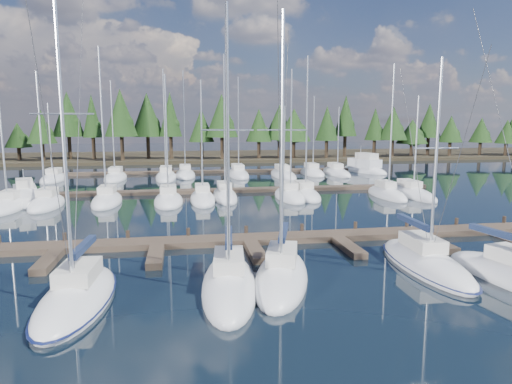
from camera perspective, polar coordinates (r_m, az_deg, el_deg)
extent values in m
plane|color=black|center=(42.64, -3.33, -2.11)|extent=(260.00, 260.00, 0.00)
cube|color=#2D2619|center=(102.02, -6.91, 4.44)|extent=(220.00, 30.00, 0.60)
cube|color=#483A2D|center=(30.98, -0.96, -5.94)|extent=(44.00, 2.00, 0.40)
cube|color=#483A2D|center=(28.82, -24.57, -7.91)|extent=(0.90, 4.00, 0.40)
cube|color=#483A2D|center=(27.83, -12.46, -7.88)|extent=(0.90, 4.00, 0.40)
cube|color=#483A2D|center=(28.13, -0.06, -7.48)|extent=(0.90, 4.00, 0.40)
cube|color=#483A2D|center=(29.66, 11.54, -6.80)|extent=(0.90, 4.00, 0.40)
cube|color=#483A2D|center=(32.25, 21.61, -5.98)|extent=(0.90, 4.00, 0.40)
cylinder|color=#33261C|center=(32.49, -22.78, -5.49)|extent=(0.26, 0.26, 0.90)
cylinder|color=#33261C|center=(31.79, -15.72, -5.43)|extent=(0.26, 0.26, 0.90)
cylinder|color=#33261C|center=(31.58, -8.46, -5.28)|extent=(0.26, 0.26, 0.90)
cylinder|color=#33261C|center=(31.88, -1.23, -5.05)|extent=(0.26, 0.26, 0.90)
cylinder|color=#33261C|center=(32.67, 5.76, -4.75)|extent=(0.26, 0.26, 0.90)
cylinder|color=#33261C|center=(33.91, 12.31, -4.40)|extent=(0.26, 0.26, 0.90)
cylinder|color=#33261C|center=(35.57, 18.33, -4.03)|extent=(0.26, 0.26, 0.90)
cylinder|color=#33261C|center=(37.58, 23.75, -3.66)|extent=(0.26, 0.26, 0.90)
cylinder|color=#33261C|center=(39.88, 28.58, -3.31)|extent=(0.26, 0.26, 0.90)
cube|color=#483A2D|center=(52.42, -4.49, 0.17)|extent=(50.00, 1.80, 0.40)
cube|color=#483A2D|center=(72.20, -5.86, 2.55)|extent=(46.00, 1.80, 0.40)
ellipsoid|color=silver|center=(22.49, -21.46, -12.54)|extent=(3.44, 8.44, 1.90)
cube|color=beige|center=(22.47, -21.35, -9.30)|extent=(1.76, 2.75, 0.70)
cylinder|color=silver|center=(20.63, -22.98, 7.12)|extent=(0.17, 0.17, 13.49)
cylinder|color=silver|center=(23.17, -20.78, -6.79)|extent=(0.38, 3.63, 0.12)
cube|color=#16223F|center=(23.13, -20.80, -6.43)|extent=(0.60, 3.48, 0.30)
cylinder|color=silver|center=(20.63, -23.10, 8.99)|extent=(2.57, 0.25, 0.07)
cylinder|color=#3F3F44|center=(18.95, -24.57, 6.47)|extent=(0.29, 3.57, 13.79)
cylinder|color=#3F3F44|center=(22.73, -21.30, 6.94)|extent=(0.35, 4.39, 13.80)
ellipsoid|color=#0C133C|center=(22.47, -21.47, -12.37)|extent=(3.58, 8.77, 0.18)
ellipsoid|color=silver|center=(22.64, -3.38, -11.77)|extent=(3.58, 9.32, 1.90)
cube|color=beige|center=(22.68, -3.41, -8.52)|extent=(1.75, 3.05, 0.70)
cylinder|color=silver|center=(20.75, -3.56, 6.06)|extent=(0.18, 0.18, 12.22)
cylinder|color=silver|center=(23.52, -3.42, -5.98)|extent=(0.55, 3.99, 0.12)
cube|color=#16223F|center=(23.48, -3.42, -5.63)|extent=(0.76, 3.83, 0.30)
cylinder|color=silver|center=(20.73, -3.58, 7.75)|extent=(2.36, 0.32, 0.07)
cylinder|color=#3F3F44|center=(18.81, -3.59, 5.31)|extent=(0.45, 3.92, 12.53)
cylinder|color=#3F3F44|center=(23.17, -3.53, 5.99)|extent=(0.55, 4.82, 12.54)
ellipsoid|color=silver|center=(23.68, 3.19, -10.82)|extent=(4.95, 8.99, 1.90)
cube|color=beige|center=(23.71, 3.28, -7.74)|extent=(2.17, 3.05, 0.70)
cylinder|color=silver|center=(21.89, 3.27, 6.15)|extent=(0.20, 0.20, 12.18)
cylinder|color=silver|center=(24.50, 3.45, -5.37)|extent=(1.17, 3.66, 0.12)
cube|color=#16223F|center=(24.47, 3.45, -5.03)|extent=(1.34, 3.56, 0.30)
cylinder|color=silver|center=(21.87, 3.29, 7.75)|extent=(2.32, 0.73, 0.07)
cylinder|color=#3F3F44|center=(20.05, 2.94, 5.48)|extent=(1.07, 3.58, 12.49)
cylinder|color=#3F3F44|center=(24.16, 3.61, 6.05)|extent=(1.31, 4.40, 12.49)
ellipsoid|color=silver|center=(27.49, 20.40, -8.56)|extent=(2.97, 9.17, 1.90)
cube|color=beige|center=(27.55, 20.08, -5.90)|extent=(1.58, 2.95, 0.70)
cylinder|color=silver|center=(25.98, 21.59, 3.97)|extent=(0.16, 0.16, 10.37)
cylinder|color=silver|center=(28.32, 19.13, -3.90)|extent=(0.22, 4.01, 0.12)
cube|color=#16223F|center=(28.29, 19.15, -3.60)|extent=(0.44, 3.83, 0.30)
cylinder|color=silver|center=(25.95, 21.65, 5.11)|extent=(2.48, 0.13, 0.07)
cylinder|color=#3F3F44|center=(24.32, 23.83, 3.19)|extent=(0.13, 3.94, 10.68)
cylinder|color=#3F3F44|center=(28.11, 19.16, 4.13)|extent=(0.15, 4.85, 10.68)
ellipsoid|color=#0C133C|center=(27.47, 20.40, -8.42)|extent=(3.09, 9.54, 0.18)
cylinder|color=silver|center=(27.22, 28.41, -5.00)|extent=(0.89, 4.39, 0.12)
cube|color=#16223F|center=(27.18, 28.43, -4.69)|extent=(1.08, 4.23, 0.30)
cylinder|color=#3F3F44|center=(26.85, 28.54, 6.40)|extent=(0.97, 5.30, 13.54)
ellipsoid|color=silver|center=(48.21, -28.43, -1.71)|extent=(2.60, 7.82, 1.90)
cube|color=beige|center=(48.40, -28.38, -0.23)|extent=(1.43, 2.50, 0.70)
cylinder|color=silver|center=(47.22, -29.13, 5.47)|extent=(0.16, 0.16, 10.44)
ellipsoid|color=silver|center=(48.00, -24.67, -1.49)|extent=(2.77, 7.73, 1.90)
cube|color=beige|center=(48.19, -24.65, -0.01)|extent=(1.52, 2.48, 0.70)
cylinder|color=silver|center=(46.98, -25.32, 6.42)|extent=(0.16, 0.16, 11.59)
ellipsoid|color=silver|center=(47.70, -18.13, -1.18)|extent=(2.76, 8.21, 1.90)
cube|color=beige|center=(47.91, -18.12, 0.32)|extent=(1.52, 2.63, 0.70)
cylinder|color=silver|center=(46.62, -18.67, 8.31)|extent=(0.16, 0.16, 14.05)
ellipsoid|color=silver|center=(46.19, -10.88, -1.21)|extent=(2.82, 7.72, 1.90)
cube|color=beige|center=(46.38, -10.91, 0.33)|extent=(1.55, 2.47, 0.70)
cylinder|color=silver|center=(45.13, -11.13, 6.97)|extent=(0.16, 0.16, 11.49)
ellipsoid|color=silver|center=(46.74, -6.69, -0.99)|extent=(2.52, 8.25, 1.90)
cube|color=beige|center=(46.95, -6.74, 0.53)|extent=(1.38, 2.64, 0.70)
cylinder|color=silver|center=(45.66, -6.81, 6.84)|extent=(0.16, 0.16, 11.07)
ellipsoid|color=silver|center=(48.25, -3.92, -0.64)|extent=(2.46, 8.86, 1.90)
cube|color=beige|center=(48.50, -3.98, 0.84)|extent=(1.35, 2.84, 0.70)
cylinder|color=silver|center=(47.14, -3.97, 8.56)|extent=(0.16, 0.16, 13.74)
ellipsoid|color=silver|center=(48.35, 4.20, -0.62)|extent=(2.69, 8.17, 1.90)
cube|color=beige|center=(48.56, 4.10, 0.85)|extent=(1.48, 2.61, 0.70)
cylinder|color=silver|center=(47.30, 4.41, 7.67)|extent=(0.16, 0.16, 12.28)
ellipsoid|color=silver|center=(49.17, 6.09, -0.49)|extent=(2.81, 7.87, 1.90)
cube|color=beige|center=(49.36, 5.99, 0.96)|extent=(1.55, 2.52, 0.70)
cylinder|color=silver|center=(48.13, 6.37, 8.50)|extent=(0.16, 0.16, 13.68)
ellipsoid|color=silver|center=(51.21, 16.02, -0.41)|extent=(2.43, 8.15, 1.90)
cube|color=beige|center=(51.40, 15.89, 0.98)|extent=(1.34, 2.61, 0.70)
cylinder|color=silver|center=(50.22, 16.58, 7.79)|extent=(0.16, 0.16, 12.95)
ellipsoid|color=silver|center=(52.54, 18.83, -0.32)|extent=(2.60, 9.74, 1.90)
cube|color=beige|center=(52.80, 18.64, 1.05)|extent=(1.43, 3.12, 0.70)
cylinder|color=silver|center=(51.56, 19.40, 5.88)|extent=(0.16, 0.16, 9.73)
ellipsoid|color=silver|center=(68.19, -23.97, 1.41)|extent=(2.89, 8.26, 1.90)
cube|color=beige|center=(68.46, -23.94, 2.45)|extent=(1.59, 2.64, 0.70)
cylinder|color=silver|center=(67.36, -24.36, 6.08)|extent=(0.16, 0.16, 9.48)
ellipsoid|color=silver|center=(66.71, -17.15, 1.63)|extent=(2.92, 9.11, 1.90)
cube|color=beige|center=(67.03, -17.15, 2.70)|extent=(1.61, 2.91, 0.70)
cylinder|color=silver|center=(65.79, -17.49, 7.73)|extent=(0.16, 0.16, 12.50)
ellipsoid|color=silver|center=(66.01, -11.17, 1.79)|extent=(2.89, 11.00, 1.90)
cube|color=beige|center=(66.42, -11.18, 2.87)|extent=(1.59, 3.52, 0.70)
cylinder|color=silver|center=(64.97, -11.39, 8.67)|extent=(0.16, 0.16, 14.12)
ellipsoid|color=silver|center=(67.99, -8.83, 2.05)|extent=(2.88, 9.40, 1.90)
cube|color=beige|center=(68.32, -8.86, 3.10)|extent=(1.58, 3.01, 0.70)
cylinder|color=silver|center=(67.05, -8.99, 8.77)|extent=(0.16, 0.16, 14.19)
ellipsoid|color=silver|center=(67.96, -2.24, 2.15)|extent=(2.90, 10.65, 1.90)
cube|color=beige|center=(68.35, -2.30, 3.20)|extent=(1.59, 3.41, 0.70)
cylinder|color=silver|center=(66.96, -2.22, 8.51)|extent=(0.16, 0.16, 13.37)
ellipsoid|color=silver|center=(67.26, 3.41, 2.07)|extent=(2.99, 10.83, 1.90)
cube|color=beige|center=(67.65, 3.32, 3.13)|extent=(1.64, 3.47, 0.70)
cylinder|color=silver|center=(66.30, 3.56, 6.72)|extent=(0.16, 0.16, 9.25)
ellipsoid|color=silver|center=(70.28, 7.03, 2.31)|extent=(2.99, 8.29, 1.90)
cube|color=beige|center=(70.55, 6.95, 3.32)|extent=(1.64, 2.65, 0.70)
cylinder|color=silver|center=(69.45, 7.22, 7.40)|extent=(0.16, 0.16, 10.78)
ellipsoid|color=silver|center=(70.93, 9.99, 2.31)|extent=(2.75, 10.28, 1.90)
cube|color=beige|center=(71.28, 9.88, 3.31)|extent=(1.51, 3.29, 0.70)
cylinder|color=silver|center=(70.04, 10.25, 6.69)|extent=(0.16, 0.16, 9.20)
ellipsoid|color=silver|center=(51.00, -26.85, -1.13)|extent=(5.18, 8.50, 1.61)
cube|color=silver|center=(50.85, -26.93, 0.05)|extent=(3.36, 4.85, 1.08)
cube|color=beige|center=(50.33, -26.99, 1.00)|extent=(2.32, 3.15, 0.81)
cylinder|color=silver|center=(51.47, -27.07, 1.75)|extent=(0.10, 0.10, 1.43)
ellipsoid|color=silver|center=(75.27, 13.36, 2.54)|extent=(6.10, 10.57, 2.01)
cube|color=silver|center=(75.14, 13.39, 3.56)|extent=(3.99, 6.01, 1.34)
cube|color=beige|center=(74.66, 13.67, 4.38)|extent=(2.78, 3.89, 1.00)
cylinder|color=silver|center=(75.78, 12.96, 4.97)|extent=(0.10, 0.10, 1.78)
cylinder|color=black|center=(100.17, -27.48, 4.29)|extent=(0.70, 0.70, 2.44)
cone|color=black|center=(100.01, -27.63, 6.34)|extent=(5.00, 5.00, 4.75)
ellipsoid|color=black|center=(99.89, -27.31, 5.74)|extent=(3.00, 3.00, 3.00)
cylinder|color=black|center=(95.57, -25.09, 4.54)|extent=(0.70, 0.70, 3.31)
cone|color=black|center=(95.39, -25.29, 7.46)|extent=(5.39, 5.39, 6.43)
ellipsoid|color=black|center=(95.28, -24.94, 6.59)|extent=(3.23, 3.23, 3.23)
cylinder|color=black|center=(97.54, -22.25, 5.13)|extent=(0.70, 0.70, 4.47)
cone|color=black|center=(97.41, -22.48, 8.99)|extent=(6.12, 6.12, 8.69)
ellipsoid|color=black|center=(97.29, -22.12, 7.84)|extent=(3.67, 3.67, 3.67)
cylinder|color=black|center=(95.80, -19.62, 5.17)|extent=(0.70, 0.70, 4.30)
cone|color=black|center=(95.65, -19.82, 8.96)|extent=(3.82, 3.82, 8.36)
ellipsoid|color=black|center=(95.57, -19.46, 7.83)|extent=(2.29, 2.29, 2.29)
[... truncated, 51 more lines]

